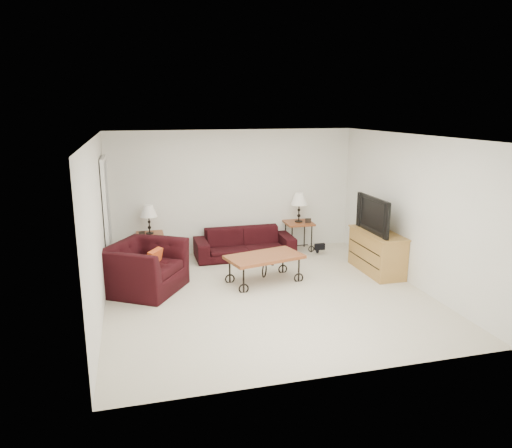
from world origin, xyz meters
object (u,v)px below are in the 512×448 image
Objects in this scene: armchair at (145,268)px; television at (378,215)px; side_table_left at (151,248)px; side_table_right at (298,236)px; coffee_table at (264,269)px; tv_stand at (377,252)px; sofa at (245,243)px; lamp_right at (299,207)px; backpack at (318,243)px; lamp_left at (149,219)px.

television is (4.08, -0.11, 0.68)m from armchair.
armchair is at bearing -95.63° from side_table_left.
side_table_right is 2.03m from coffee_table.
tv_stand is (4.11, -0.11, -0.02)m from armchair.
side_table_left is 3.03m from side_table_right.
sofa is 1.76× the size of television.
side_table_right reaches higher than coffee_table.
side_table_left is 3.10m from lamp_right.
side_table_left is at bearing 138.17° from coffee_table.
backpack is at bearing 41.42° from coffee_table.
lamp_right is 1.45× the size of backpack.
side_table_left is 0.45× the size of tv_stand.
backpack is at bearing -5.14° from sofa.
lamp_left is 3.41m from backpack.
sofa is 1.55× the size of coffee_table.
tv_stand is at bearing -59.49° from armchair.
tv_stand reaches higher than backpack.
side_table_left is 4.34m from television.
television reaches higher than side_table_left.
lamp_left is 4.27m from television.
tv_stand is at bearing -60.64° from side_table_right.
coffee_table is at bearing -41.83° from lamp_left.
backpack is (0.31, -0.32, -0.09)m from side_table_right.
television is 1.69m from backpack.
television reaches higher than lamp_left.
coffee_table is at bearing -41.83° from side_table_left.
side_table_left is 1.00× the size of lamp_left.
armchair is at bearing -154.36° from side_table_right.
lamp_right is at bearing -32.26° from armchair.
sofa is 1.63× the size of armchair.
lamp_right is 0.48× the size of coffee_table.
coffee_table reaches higher than backpack.
sofa reaches higher than side_table_left.
tv_stand reaches higher than side_table_right.
sofa is 1.58× the size of tv_stand.
sofa is 1.92m from lamp_left.
side_table_left is 0.56m from lamp_left.
armchair is (-3.18, -1.53, -0.52)m from lamp_right.
television is at bearing -22.64° from side_table_left.
tv_stand is at bearing -60.64° from lamp_right.
side_table_left is (-1.83, 0.18, -0.01)m from sofa.
armchair is (-0.15, -1.53, 0.11)m from side_table_left.
lamp_right is 1.96m from tv_stand.
coffee_table is (-1.20, -1.64, -0.68)m from lamp_right.
armchair is (-3.18, -1.53, 0.09)m from side_table_right.
coffee_table is at bearing -89.95° from television.
side_table_left is at bearing 180.00° from side_table_right.
sofa is 1.52m from backpack.
lamp_right is at bearing 0.00° from lamp_left.
lamp_right is at bearing 0.00° from side_table_right.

